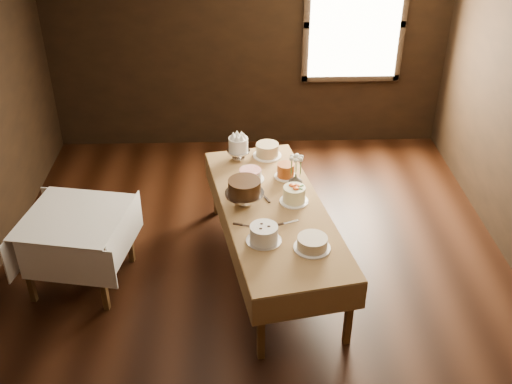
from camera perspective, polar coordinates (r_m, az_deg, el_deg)
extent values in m
cube|color=black|center=(5.68, 0.07, -9.22)|extent=(5.00, 6.00, 0.01)
cube|color=black|center=(7.64, -0.76, 14.19)|extent=(5.00, 0.02, 2.80)
cube|color=#FFEABF|center=(7.66, 9.38, 15.40)|extent=(1.10, 0.05, 1.30)
cube|color=#46301A|center=(4.86, 0.47, -12.78)|extent=(0.07, 0.07, 0.65)
cube|color=#46301A|center=(6.53, -3.81, 0.39)|extent=(0.07, 0.07, 0.65)
cube|color=#46301A|center=(5.03, 8.82, -11.33)|extent=(0.07, 0.07, 0.65)
cube|color=#46301A|center=(6.66, 2.44, 1.12)|extent=(0.07, 0.07, 0.65)
cube|color=#46301A|center=(5.51, 1.68, -1.71)|extent=(1.26, 2.38, 0.04)
cube|color=#A57C4A|center=(5.49, 1.68, -1.48)|extent=(1.33, 2.45, 0.01)
cube|color=#46301A|center=(5.72, -20.89, -7.04)|extent=(0.06, 0.06, 0.69)
cube|color=#46301A|center=(6.19, -18.04, -3.10)|extent=(0.06, 0.06, 0.69)
cube|color=#46301A|center=(5.43, -14.38, -8.02)|extent=(0.06, 0.06, 0.69)
cube|color=#46301A|center=(5.93, -11.99, -3.79)|extent=(0.06, 0.06, 0.69)
cube|color=#46301A|center=(5.60, -16.90, -2.45)|extent=(0.93, 0.93, 0.04)
cube|color=white|center=(5.58, -16.94, -2.23)|extent=(1.02, 1.02, 0.01)
cylinder|color=silver|center=(6.24, -1.68, 3.61)|extent=(0.24, 0.24, 0.12)
cylinder|color=white|center=(6.18, -1.70, 4.65)|extent=(0.25, 0.25, 0.14)
cylinder|color=white|center=(6.32, 1.07, 3.49)|extent=(0.30, 0.30, 0.01)
cylinder|color=#CAB587|center=(6.29, 1.08, 4.05)|extent=(0.26, 0.26, 0.13)
cylinder|color=white|center=(5.90, -0.54, 1.23)|extent=(0.27, 0.27, 0.01)
cylinder|color=white|center=(5.87, -0.55, 1.66)|extent=(0.30, 0.30, 0.09)
cylinder|color=white|center=(5.95, 2.82, 1.50)|extent=(0.22, 0.22, 0.01)
cylinder|color=#AA4E18|center=(5.92, 2.84, 2.09)|extent=(0.23, 0.23, 0.13)
cylinder|color=silver|center=(5.50, -1.09, -0.54)|extent=(0.36, 0.36, 0.13)
cylinder|color=#351D0B|center=(5.43, -1.11, 0.62)|extent=(0.42, 0.42, 0.13)
cylinder|color=white|center=(5.57, 3.62, -0.88)|extent=(0.27, 0.27, 0.01)
cylinder|color=#EEEAB3|center=(5.53, 3.65, -0.20)|extent=(0.29, 0.29, 0.14)
cylinder|color=silver|center=(5.06, 0.74, -4.64)|extent=(0.30, 0.30, 0.01)
cylinder|color=white|center=(5.02, 0.75, -3.95)|extent=(0.33, 0.33, 0.14)
cylinder|color=white|center=(5.00, 5.34, -5.29)|extent=(0.31, 0.31, 0.01)
cylinder|color=beige|center=(4.97, 5.37, -4.80)|extent=(0.35, 0.35, 0.10)
cube|color=silver|center=(5.30, 3.34, -2.85)|extent=(0.23, 0.11, 0.01)
cube|color=silver|center=(5.67, 0.59, -0.18)|extent=(0.12, 0.23, 0.01)
cube|color=silver|center=(5.74, 4.00, 0.14)|extent=(0.19, 0.18, 0.01)
cube|color=silver|center=(5.23, -0.46, -3.30)|extent=(0.24, 0.10, 0.01)
imported|color=#2D2823|center=(5.76, 3.77, 1.05)|extent=(0.18, 0.18, 0.14)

